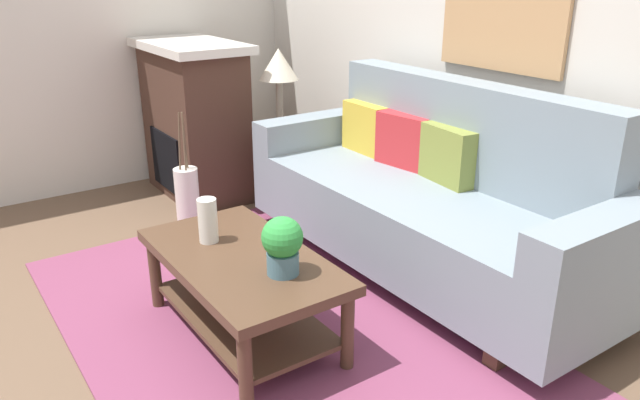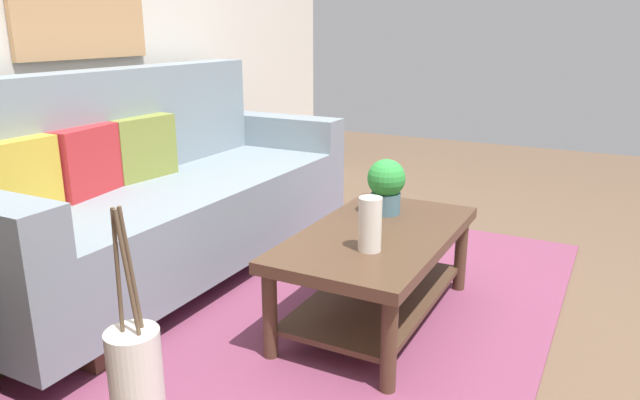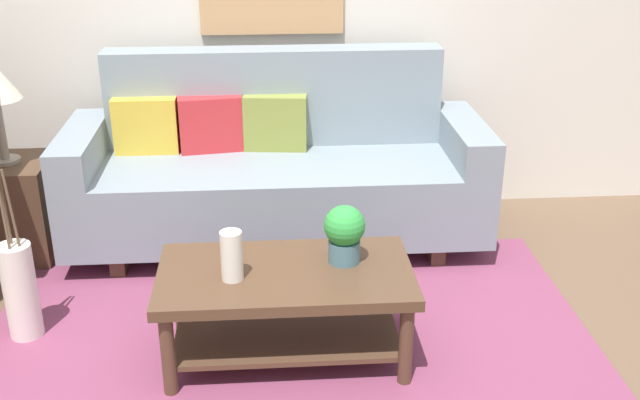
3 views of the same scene
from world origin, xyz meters
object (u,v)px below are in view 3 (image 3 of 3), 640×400
couch (277,171)px  floor_vase (21,292)px  throw_pillow_crimson (211,124)px  side_table (14,209)px  coffee_table (286,294)px  tabletop_vase (232,256)px  throw_pillow_olive (275,123)px  potted_plant_tabletop (344,232)px  throw_pillow_mustard (146,126)px

couch → floor_vase: bearing=-141.4°
throw_pillow_crimson → side_table: throw_pillow_crimson is taller
floor_vase → side_table: bearing=107.3°
throw_pillow_crimson → coffee_table: bearing=-74.1°
throw_pillow_crimson → tabletop_vase: 1.39m
throw_pillow_olive → coffee_table: size_ratio=0.33×
side_table → potted_plant_tabletop: bearing=-30.8°
throw_pillow_mustard → coffee_table: size_ratio=0.33×
couch → tabletop_vase: couch is taller
couch → throw_pillow_crimson: 0.46m
couch → side_table: 1.48m
throw_pillow_crimson → coffee_table: 1.42m
throw_pillow_mustard → throw_pillow_crimson: 0.37m
throw_pillow_mustard → throw_pillow_olive: bearing=0.0°
potted_plant_tabletop → floor_vase: potted_plant_tabletop is taller
throw_pillow_mustard → tabletop_vase: bearing=-69.2°
potted_plant_tabletop → floor_vase: (-1.47, 0.17, -0.33)m
potted_plant_tabletop → side_table: size_ratio=0.47×
throw_pillow_olive → side_table: 1.54m
throw_pillow_olive → tabletop_vase: throw_pillow_olive is taller
coffee_table → floor_vase: floor_vase is taller
throw_pillow_olive → side_table: bearing=-171.6°
coffee_table → potted_plant_tabletop: bearing=14.7°
throw_pillow_olive → coffee_table: bearing=-89.6°
coffee_table → tabletop_vase: tabletop_vase is taller
couch → potted_plant_tabletop: size_ratio=8.91×
coffee_table → floor_vase: bearing=168.8°
coffee_table → floor_vase: 1.23m
throw_pillow_olive → tabletop_vase: bearing=-98.8°
potted_plant_tabletop → couch: bearing=103.5°
tabletop_vase → floor_vase: 1.07m
throw_pillow_mustard → floor_vase: bearing=-113.2°
throw_pillow_mustard → couch: bearing=-9.6°
throw_pillow_crimson → potted_plant_tabletop: (0.64, -1.25, -0.11)m
tabletop_vase → side_table: (-1.25, 1.16, -0.26)m
throw_pillow_mustard → throw_pillow_olive: 0.74m
tabletop_vase → side_table: size_ratio=0.39×
throw_pillow_mustard → throw_pillow_crimson: size_ratio=1.00×
couch → tabletop_vase: bearing=-99.7°
couch → throw_pillow_olive: couch is taller
throw_pillow_crimson → potted_plant_tabletop: size_ratio=1.37×
throw_pillow_crimson → side_table: (-1.10, -0.22, -0.40)m
couch → throw_pillow_crimson: (-0.37, 0.12, 0.25)m
side_table → floor_vase: side_table is taller
throw_pillow_mustard → coffee_table: (0.75, -1.32, -0.37)m
couch → floor_vase: (-1.20, -0.96, -0.19)m
tabletop_vase → side_table: bearing=137.3°
throw_pillow_crimson → throw_pillow_mustard: bearing=180.0°
throw_pillow_olive → coffee_table: 1.37m
throw_pillow_olive → tabletop_vase: (-0.21, -1.38, -0.14)m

